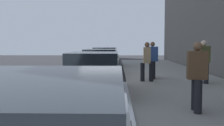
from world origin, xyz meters
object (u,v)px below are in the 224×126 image
parked_car_black (94,75)px  pedestrian_olive_coat (203,60)px  parked_car_green (105,58)px  pedestrian_brown_coat (197,75)px  rolling_suitcase (153,72)px  pedestrian_tan_coat (147,60)px  parked_car_silver (101,63)px  pedestrian_blue_coat (152,59)px

parked_car_black → pedestrian_olive_coat: bearing=-61.8°
parked_car_black → parked_car_green: bearing=0.6°
parked_car_green → pedestrian_olive_coat: bearing=-152.9°
parked_car_green → pedestrian_brown_coat: bearing=-168.3°
pedestrian_brown_coat → rolling_suitcase: (6.60, 0.22, -0.65)m
pedestrian_olive_coat → pedestrian_tan_coat: size_ratio=1.04×
parked_car_silver → pedestrian_olive_coat: 5.28m
parked_car_green → pedestrian_brown_coat: pedestrian_brown_coat is taller
parked_car_silver → parked_car_green: (5.98, 0.04, 0.00)m
parked_car_silver → pedestrian_brown_coat: 8.17m
parked_car_green → pedestrian_blue_coat: size_ratio=2.60×
parked_car_silver → pedestrian_blue_coat: bearing=-119.5°
parked_car_green → pedestrian_brown_coat: size_ratio=2.67×
pedestrian_olive_coat → pedestrian_brown_coat: pedestrian_olive_coat is taller
parked_car_silver → rolling_suitcase: size_ratio=5.18×
parked_car_green → rolling_suitcase: parked_car_green is taller
parked_car_black → parked_car_silver: size_ratio=0.93×
parked_car_silver → pedestrian_brown_coat: size_ratio=2.62×
pedestrian_blue_coat → pedestrian_tan_coat: 1.00m
parked_car_silver → pedestrian_tan_coat: 3.21m
parked_car_green → pedestrian_olive_coat: size_ratio=2.53×
pedestrian_olive_coat → rolling_suitcase: (1.74, 1.88, -0.70)m
pedestrian_blue_coat → pedestrian_brown_coat: (-6.25, -0.28, -0.02)m
pedestrian_brown_coat → rolling_suitcase: size_ratio=1.98×
pedestrian_tan_coat → parked_car_green: bearing=14.7°
pedestrian_tan_coat → pedestrian_brown_coat: pedestrian_tan_coat is taller
pedestrian_olive_coat → pedestrian_brown_coat: 5.14m
pedestrian_brown_coat → rolling_suitcase: pedestrian_brown_coat is taller
pedestrian_olive_coat → pedestrian_blue_coat: size_ratio=1.03×
pedestrian_tan_coat → pedestrian_olive_coat: bearing=-101.1°
pedestrian_brown_coat → parked_car_green: bearing=11.7°
parked_car_black → pedestrian_olive_coat: size_ratio=2.32×
parked_car_black → parked_car_green: size_ratio=0.92×
parked_car_black → pedestrian_brown_coat: bearing=-132.8°
pedestrian_olive_coat → rolling_suitcase: bearing=47.2°
rolling_suitcase → pedestrian_tan_coat: bearing=161.9°
parked_car_black → pedestrian_blue_coat: 4.47m
rolling_suitcase → pedestrian_olive_coat: bearing=-132.8°
parked_car_silver → pedestrian_blue_coat: size_ratio=2.56×
pedestrian_olive_coat → rolling_suitcase: pedestrian_olive_coat is taller
parked_car_black → pedestrian_brown_coat: size_ratio=2.44×
parked_car_silver → pedestrian_olive_coat: size_ratio=2.49×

